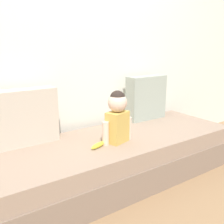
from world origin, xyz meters
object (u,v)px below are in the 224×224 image
Objects in this scene: couch at (112,160)px; throw_pillow_left at (23,118)px; throw_pillow_right at (146,98)px; banana at (98,145)px; toddler at (117,116)px.

throw_pillow_left is at bearing 154.77° from couch.
throw_pillow_right is at bearing 0.00° from throw_pillow_left.
banana is at bearing -41.88° from throw_pillow_left.
throw_pillow_right is 1.07× the size of toddler.
couch is at bearing 25.15° from banana.
throw_pillow_left reaches higher than banana.
toddler is (-0.69, -0.41, -0.00)m from throw_pillow_right.
throw_pillow_right is 2.84× the size of banana.
toddler is 0.30m from banana.
couch is 5.15× the size of throw_pillow_right.
throw_pillow_right is at bearing 25.23° from couch.
toddler is at bearing -94.41° from couch.
throw_pillow_right is 0.80m from toddler.
toddler reaches higher than couch.
throw_pillow_right reaches higher than toddler.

